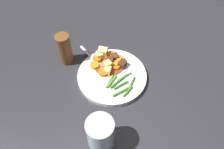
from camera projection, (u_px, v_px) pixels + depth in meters
ground_plane at (112, 77)px, 0.83m from camera, size 3.00×3.00×0.00m
dinner_plate at (112, 76)px, 0.82m from camera, size 0.25×0.25×0.02m
stew_sauce at (109, 64)px, 0.84m from camera, size 0.12×0.12×0.00m
carrot_slice_0 at (120, 59)px, 0.85m from camera, size 0.04×0.04×0.01m
carrot_slice_1 at (103, 73)px, 0.81m from camera, size 0.05×0.05×0.01m
carrot_slice_2 at (97, 59)px, 0.85m from camera, size 0.04×0.04×0.01m
carrot_slice_3 at (111, 54)px, 0.87m from camera, size 0.04×0.04×0.01m
carrot_slice_4 at (116, 64)px, 0.83m from camera, size 0.03×0.03×0.01m
carrot_slice_5 at (105, 57)px, 0.86m from camera, size 0.02×0.02×0.01m
carrot_slice_6 at (116, 67)px, 0.83m from camera, size 0.03×0.03×0.01m
carrot_slice_7 at (95, 65)px, 0.83m from camera, size 0.04×0.04×0.01m
potato_chunk_0 at (108, 71)px, 0.81m from camera, size 0.04×0.03×0.02m
potato_chunk_1 at (107, 65)px, 0.82m from camera, size 0.03×0.03×0.03m
potato_chunk_2 at (99, 55)px, 0.85m from camera, size 0.03×0.03×0.02m
potato_chunk_3 at (103, 52)px, 0.86m from camera, size 0.04×0.05×0.03m
meat_chunk_0 at (115, 57)px, 0.85m from camera, size 0.03×0.02×0.02m
meat_chunk_1 at (122, 64)px, 0.83m from camera, size 0.04×0.04×0.02m
meat_chunk_2 at (110, 60)px, 0.84m from camera, size 0.03×0.03×0.02m
green_bean_0 at (131, 85)px, 0.78m from camera, size 0.06×0.06×0.01m
green_bean_1 at (112, 81)px, 0.79m from camera, size 0.04×0.05×0.01m
green_bean_2 at (124, 77)px, 0.80m from camera, size 0.02×0.06×0.01m
green_bean_3 at (121, 85)px, 0.78m from camera, size 0.02×0.06×0.01m
green_bean_4 at (121, 91)px, 0.76m from camera, size 0.02×0.07×0.01m
green_bean_5 at (110, 82)px, 0.79m from camera, size 0.04×0.05×0.01m
green_bean_6 at (119, 81)px, 0.79m from camera, size 0.03×0.08×0.01m
green_bean_7 at (128, 92)px, 0.76m from camera, size 0.03×0.05×0.01m
fork at (94, 60)px, 0.85m from camera, size 0.17×0.05×0.00m
water_glass at (101, 134)px, 0.63m from camera, size 0.08×0.08×0.12m
pepper_mill at (65, 49)px, 0.82m from camera, size 0.05×0.05×0.13m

